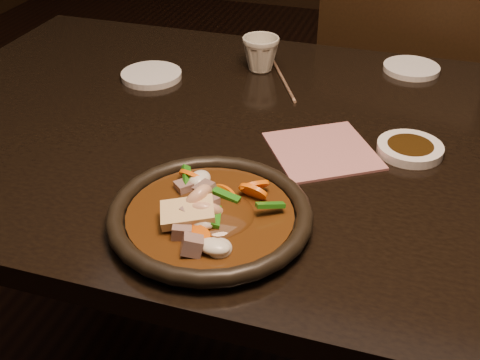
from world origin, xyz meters
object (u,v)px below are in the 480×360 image
(plate, at_px, (210,216))
(tea_cup, at_px, (261,53))
(table, at_px, (314,176))
(chair, at_px, (401,102))

(plate, xyz_separation_m, tea_cup, (-0.08, 0.55, 0.03))
(table, bearing_deg, tea_cup, 124.25)
(plate, bearing_deg, tea_cup, 98.57)
(chair, xyz_separation_m, tea_cup, (-0.30, -0.42, 0.27))
(table, xyz_separation_m, tea_cup, (-0.18, 0.26, 0.12))
(table, xyz_separation_m, chair, (0.12, 0.68, -0.16))
(plate, height_order, tea_cup, tea_cup)
(chair, relative_size, tea_cup, 11.85)
(table, bearing_deg, chair, 79.93)
(table, distance_m, plate, 0.31)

